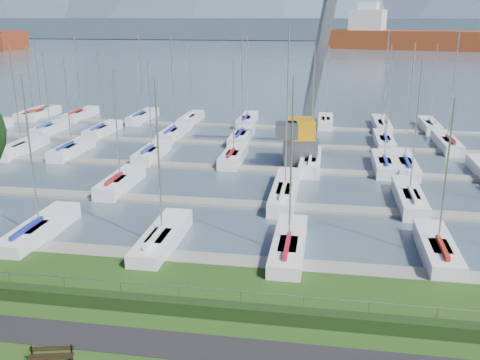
# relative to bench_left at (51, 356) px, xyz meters

# --- Properties ---
(path) EXTENTS (160.00, 2.00, 0.04)m
(path) POSITION_rel_bench_left_xyz_m (5.01, 2.14, -0.41)
(path) COLOR black
(path) RESTS_ON grass
(water) EXTENTS (800.00, 540.00, 0.20)m
(water) POSITION_rel_bench_left_xyz_m (5.01, 265.14, -0.82)
(water) COLOR #465767
(hedge) EXTENTS (80.00, 0.70, 0.70)m
(hedge) POSITION_rel_bench_left_xyz_m (5.01, 4.74, -0.07)
(hedge) COLOR black
(hedge) RESTS_ON grass
(fence) EXTENTS (80.00, 0.04, 0.04)m
(fence) POSITION_rel_bench_left_xyz_m (5.01, 5.14, 0.78)
(fence) COLOR gray
(fence) RESTS_ON grass
(foothill) EXTENTS (900.00, 80.00, 12.00)m
(foothill) POSITION_rel_bench_left_xyz_m (5.01, 335.14, 5.58)
(foothill) COLOR #3B4C57
(foothill) RESTS_ON water
(docks) EXTENTS (90.00, 41.60, 0.25)m
(docks) POSITION_rel_bench_left_xyz_m (5.01, 31.14, -0.64)
(docks) COLOR gray
(docks) RESTS_ON water
(bench_left) EXTENTS (1.85, 0.82, 0.85)m
(bench_left) POSITION_rel_bench_left_xyz_m (0.00, 0.00, 0.00)
(bench_left) COLOR black
(bench_left) RESTS_ON grass
(crane) EXTENTS (6.32, 13.22, 22.35)m
(crane) POSITION_rel_bench_left_xyz_m (8.66, 34.99, 4.91)
(crane) COLOR slate
(crane) RESTS_ON water
(cargo_ship_mid) EXTENTS (108.89, 43.49, 21.50)m
(cargo_ship_mid) POSITION_rel_bench_left_xyz_m (58.36, 222.52, 3.05)
(cargo_ship_mid) COLOR maroon
(cargo_ship_mid) RESTS_ON water
(sailboat_fleet) EXTENTS (75.38, 49.32, 13.80)m
(sailboat_fleet) POSITION_rel_bench_left_xyz_m (4.89, 33.99, 4.94)
(sailboat_fleet) COLOR #1E4098
(sailboat_fleet) RESTS_ON water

